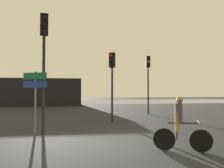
% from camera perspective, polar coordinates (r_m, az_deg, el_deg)
% --- Properties ---
extents(ground_plane, '(120.00, 120.00, 0.00)m').
position_cam_1_polar(ground_plane, '(7.47, 1.82, -15.70)').
color(ground_plane, black).
extents(water_strip, '(80.00, 16.00, 0.01)m').
position_cam_1_polar(water_strip, '(38.95, -6.45, -4.60)').
color(water_strip, slate).
rests_on(water_strip, ground).
extents(distant_building, '(9.74, 4.00, 3.40)m').
position_cam_1_polar(distant_building, '(29.27, -17.66, -2.06)').
color(distant_building, black).
rests_on(distant_building, ground).
extents(traffic_light_center, '(0.40, 0.42, 4.11)m').
position_cam_1_polar(traffic_light_center, '(13.06, 0.01, 2.83)').
color(traffic_light_center, black).
rests_on(traffic_light_center, ground).
extents(traffic_light_near_left, '(0.36, 0.38, 5.01)m').
position_cam_1_polar(traffic_light_near_left, '(9.57, -17.37, 8.20)').
color(traffic_light_near_left, black).
rests_on(traffic_light_near_left, ground).
extents(traffic_light_far_right, '(0.32, 0.34, 4.59)m').
position_cam_1_polar(traffic_light_far_right, '(17.53, 9.39, 2.65)').
color(traffic_light_far_right, black).
rests_on(traffic_light_far_right, ground).
extents(direction_sign_post, '(1.01, 0.50, 2.60)m').
position_cam_1_polar(direction_sign_post, '(9.48, -19.45, -1.74)').
color(direction_sign_post, slate).
rests_on(direction_sign_post, ground).
extents(cyclist, '(1.61, 0.71, 1.62)m').
position_cam_1_polar(cyclist, '(6.92, 17.30, -9.80)').
color(cyclist, black).
rests_on(cyclist, ground).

